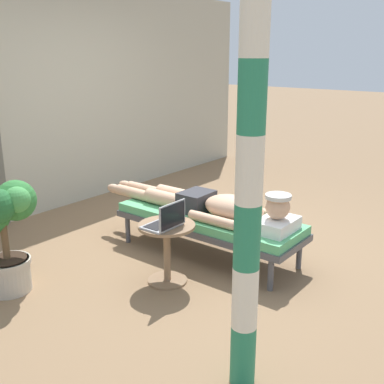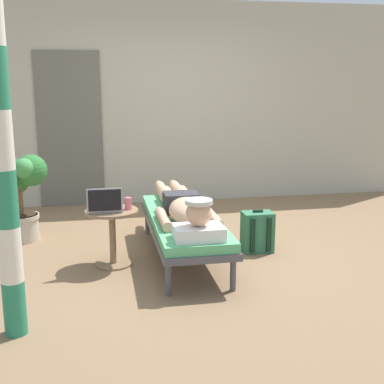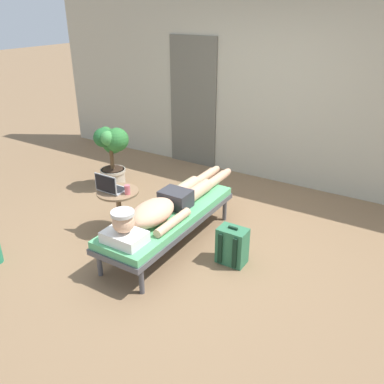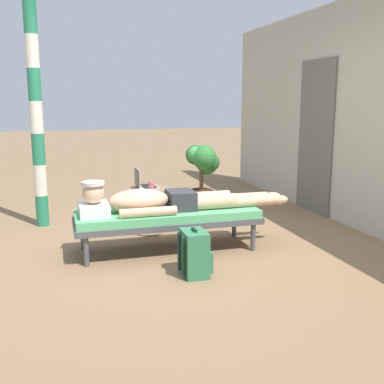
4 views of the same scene
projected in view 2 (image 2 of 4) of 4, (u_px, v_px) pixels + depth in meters
The scene contains 11 objects.
ground_plane at pixel (193, 251), 5.07m from camera, with size 40.00×40.00×0.00m, color #846647.
house_wall_back at pixel (153, 104), 6.91m from camera, with size 7.60×0.20×2.70m, color #B2AD99.
house_door_panel at pixel (70, 130), 6.68m from camera, with size 0.84×0.03×2.04m, color #625F54.
lounge_chair at pixel (184, 223), 4.80m from camera, with size 0.63×1.87×0.42m.
person_reclining at pixel (184, 207), 4.71m from camera, with size 0.53×2.17×0.33m.
side_table at pixel (112, 228), 4.62m from camera, with size 0.48×0.48×0.52m.
laptop at pixel (105, 205), 4.51m from camera, with size 0.31×0.24×0.23m.
drink_glass at pixel (128, 203), 4.60m from camera, with size 0.06×0.06×0.11m, color #D86672.
backpack at pixel (257, 232), 5.03m from camera, with size 0.30×0.26×0.42m.
potted_plant at pixel (21, 186), 5.30m from camera, with size 0.51×0.47×0.92m.
porch_post at pixel (1, 140), 3.14m from camera, with size 0.15×0.15×2.62m.
Camera 2 is at (-0.90, -4.73, 1.68)m, focal length 47.44 mm.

